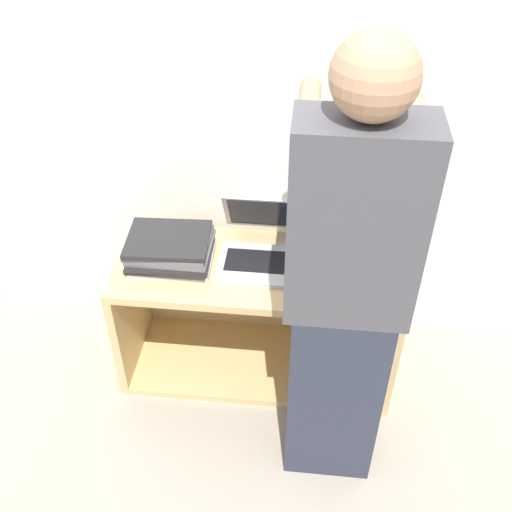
{
  "coord_description": "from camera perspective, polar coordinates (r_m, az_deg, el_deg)",
  "views": [
    {
      "loc": [
        0.19,
        -1.65,
        2.24
      ],
      "look_at": [
        0.0,
        0.18,
        0.73
      ],
      "focal_mm": 42.0,
      "sensor_mm": 36.0,
      "label": 1
    }
  ],
  "objects": [
    {
      "name": "person",
      "position": [
        1.98,
        8.56,
        -3.91
      ],
      "size": [
        0.4,
        0.54,
        1.77
      ],
      "color": "#2D3342",
      "rests_on": "ground_plane"
    },
    {
      "name": "cart",
      "position": [
        2.77,
        0.3,
        -5.03
      ],
      "size": [
        1.21,
        0.51,
        0.61
      ],
      "color": "tan",
      "rests_on": "ground_plane"
    },
    {
      "name": "wall_back",
      "position": [
        2.5,
        1.08,
        14.76
      ],
      "size": [
        8.0,
        0.05,
        2.4
      ],
      "color": "silver",
      "rests_on": "ground_plane"
    },
    {
      "name": "laptop_open",
      "position": [
        2.54,
        0.34,
        0.83
      ],
      "size": [
        0.34,
        0.4,
        0.25
      ],
      "color": "#B7B7BC",
      "rests_on": "cart"
    },
    {
      "name": "ground_plane",
      "position": [
        2.79,
        -0.4,
        -14.03
      ],
      "size": [
        12.0,
        12.0,
        0.0
      ],
      "primitive_type": "plane",
      "color": "#9E9384"
    },
    {
      "name": "laptop_stack_right",
      "position": [
        2.47,
        8.6,
        -0.29
      ],
      "size": [
        0.36,
        0.29,
        0.15
      ],
      "color": "#B7B7BC",
      "rests_on": "cart"
    },
    {
      "name": "laptop_stack_left",
      "position": [
        2.53,
        -8.15,
        0.63
      ],
      "size": [
        0.36,
        0.29,
        0.13
      ],
      "color": "#B7B7BC",
      "rests_on": "cart"
    }
  ]
}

